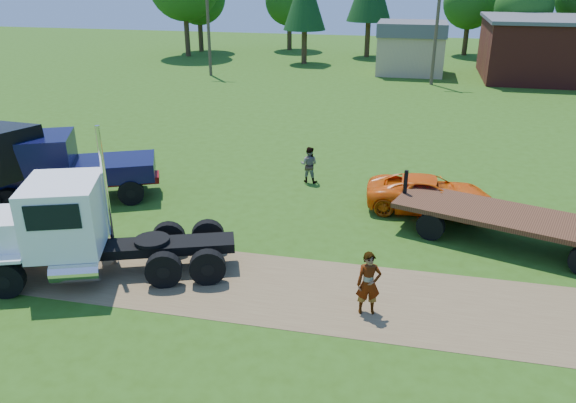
% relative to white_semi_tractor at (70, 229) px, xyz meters
% --- Properties ---
extents(ground, '(140.00, 140.00, 0.00)m').
position_rel_white_semi_tractor_xyz_m(ground, '(5.89, 0.57, -1.67)').
color(ground, '#2C5011').
rests_on(ground, ground).
extents(dirt_track, '(120.00, 4.20, 0.01)m').
position_rel_white_semi_tractor_xyz_m(dirt_track, '(5.89, 0.57, -1.66)').
color(dirt_track, brown).
rests_on(dirt_track, ground).
extents(white_semi_tractor, '(8.21, 5.04, 4.89)m').
position_rel_white_semi_tractor_xyz_m(white_semi_tractor, '(0.00, 0.00, 0.00)').
color(white_semi_tractor, black).
rests_on(white_semi_tractor, ground).
extents(navy_truck, '(6.92, 4.78, 2.98)m').
position_rel_white_semi_tractor_xyz_m(navy_truck, '(-3.84, 5.71, -0.15)').
color(navy_truck, maroon).
rests_on(navy_truck, ground).
extents(orange_pickup, '(5.21, 2.42, 1.44)m').
position_rel_white_semi_tractor_xyz_m(orange_pickup, '(11.45, 7.98, -0.95)').
color(orange_pickup, '#F25D0B').
rests_on(orange_pickup, ground).
extents(flatbed_trailer, '(8.68, 4.95, 2.13)m').
position_rel_white_semi_tractor_xyz_m(flatbed_trailer, '(14.27, 5.47, -0.76)').
color(flatbed_trailer, '#3A2012').
rests_on(flatbed_trailer, ground).
extents(spectator_a, '(0.81, 0.63, 1.97)m').
position_rel_white_semi_tractor_xyz_m(spectator_a, '(9.60, -0.13, -0.68)').
color(spectator_a, '#999999').
rests_on(spectator_a, ground).
extents(spectator_b, '(0.89, 0.72, 1.73)m').
position_rel_white_semi_tractor_xyz_m(spectator_b, '(5.92, 10.17, -0.81)').
color(spectator_b, '#999999').
rests_on(spectator_b, ground).
extents(brick_building, '(15.40, 10.40, 5.30)m').
position_rel_white_semi_tractor_xyz_m(brick_building, '(23.89, 40.57, 0.99)').
color(brick_building, maroon).
rests_on(brick_building, ground).
extents(tan_shed, '(6.20, 5.40, 4.70)m').
position_rel_white_semi_tractor_xyz_m(tan_shed, '(9.89, 40.57, 0.75)').
color(tan_shed, tan).
rests_on(tan_shed, ground).
extents(utility_poles, '(42.20, 0.28, 9.00)m').
position_rel_white_semi_tractor_xyz_m(utility_poles, '(11.89, 35.57, 3.04)').
color(utility_poles, '#473528').
rests_on(utility_poles, ground).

